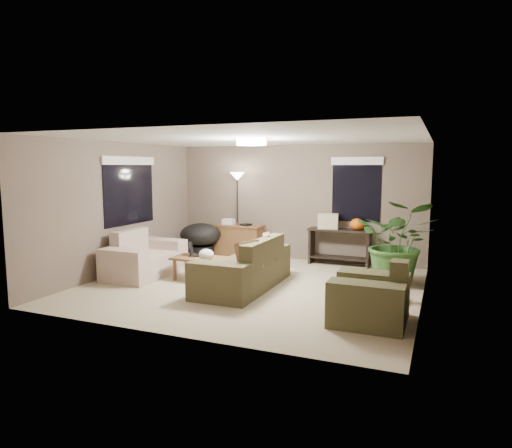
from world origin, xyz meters
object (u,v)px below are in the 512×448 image
at_px(houseplant, 398,251).
at_px(papasan_chair, 201,238).
at_px(console_table, 340,244).
at_px(floor_lamp, 237,187).
at_px(coffee_table, 201,261).
at_px(desk, 239,241).
at_px(main_sofa, 246,270).
at_px(loveseat, 144,260).
at_px(cat_scratching_post, 399,288).
at_px(armchair, 371,300).

bearing_deg(houseplant, papasan_chair, 172.24).
relative_size(console_table, floor_lamp, 0.68).
xyz_separation_m(coffee_table, desk, (-0.20, 2.08, 0.02)).
bearing_deg(desk, floor_lamp, -157.14).
distance_m(desk, console_table, 2.23).
bearing_deg(floor_lamp, main_sofa, -62.05).
bearing_deg(loveseat, floor_lamp, 66.03).
distance_m(main_sofa, console_table, 2.63).
bearing_deg(desk, main_sofa, -62.65).
bearing_deg(coffee_table, cat_scratching_post, -0.18).
bearing_deg(coffee_table, floor_lamp, 96.18).
relative_size(console_table, cat_scratching_post, 2.60).
bearing_deg(cat_scratching_post, coffee_table, 179.82).
bearing_deg(coffee_table, console_table, 48.01).
relative_size(desk, console_table, 0.85).
bearing_deg(loveseat, main_sofa, -1.75).
bearing_deg(armchair, floor_lamp, 137.04).
height_order(desk, papasan_chair, papasan_chair).
relative_size(console_table, houseplant, 0.88).
bearing_deg(desk, coffee_table, -84.52).
distance_m(papasan_chair, floor_lamp, 1.40).
relative_size(loveseat, console_table, 1.23).
distance_m(desk, houseplant, 3.64).
bearing_deg(main_sofa, cat_scratching_post, 3.08).
xyz_separation_m(armchair, cat_scratching_post, (0.27, 1.08, -0.08)).
height_order(armchair, cat_scratching_post, armchair).
distance_m(coffee_table, floor_lamp, 2.42).
relative_size(papasan_chair, cat_scratching_post, 2.13).
bearing_deg(desk, papasan_chair, -150.74).
height_order(loveseat, houseplant, houseplant).
bearing_deg(papasan_chair, main_sofa, -43.83).
xyz_separation_m(loveseat, papasan_chair, (0.24, 1.75, 0.17)).
relative_size(loveseat, papasan_chair, 1.50).
bearing_deg(floor_lamp, desk, 22.86).
bearing_deg(papasan_chair, cat_scratching_post, -21.00).
distance_m(coffee_table, desk, 2.09).
relative_size(coffee_table, papasan_chair, 0.94).
bearing_deg(loveseat, papasan_chair, 82.07).
xyz_separation_m(desk, floor_lamp, (-0.02, -0.01, 1.22)).
distance_m(houseplant, cat_scratching_post, 1.17).
distance_m(loveseat, armchair, 4.46).
xyz_separation_m(main_sofa, console_table, (1.08, 2.40, 0.14)).
bearing_deg(console_table, cat_scratching_post, -58.15).
height_order(main_sofa, desk, main_sofa).
relative_size(armchair, floor_lamp, 0.52).
xyz_separation_m(console_table, cat_scratching_post, (1.41, -2.26, -0.22)).
distance_m(loveseat, console_table, 3.97).
bearing_deg(desk, armchair, -43.26).
bearing_deg(coffee_table, desk, 95.48).
distance_m(coffee_table, console_table, 3.03).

